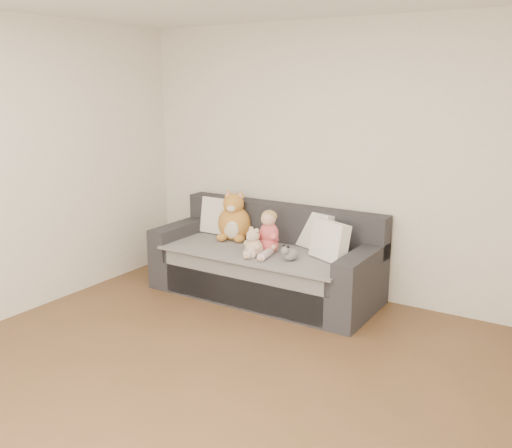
{
  "coord_description": "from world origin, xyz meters",
  "views": [
    {
      "loc": [
        2.11,
        -2.48,
        2.03
      ],
      "look_at": [
        -0.62,
        1.87,
        0.75
      ],
      "focal_mm": 40.0,
      "sensor_mm": 36.0,
      "label": 1
    }
  ],
  "objects_px": {
    "teddy_bear": "(253,245)",
    "sippy_cup": "(254,245)",
    "plush_cat": "(234,220)",
    "toddler": "(267,236)",
    "sofa": "(266,264)"
  },
  "relations": [
    {
      "from": "toddler",
      "to": "sippy_cup",
      "type": "xyz_separation_m",
      "value": [
        -0.13,
        -0.03,
        -0.11
      ]
    },
    {
      "from": "sofa",
      "to": "teddy_bear",
      "type": "bearing_deg",
      "value": -82.82
    },
    {
      "from": "plush_cat",
      "to": "teddy_bear",
      "type": "relative_size",
      "value": 1.91
    },
    {
      "from": "teddy_bear",
      "to": "toddler",
      "type": "bearing_deg",
      "value": 88.22
    },
    {
      "from": "teddy_bear",
      "to": "plush_cat",
      "type": "bearing_deg",
      "value": 161.58
    },
    {
      "from": "sippy_cup",
      "to": "toddler",
      "type": "bearing_deg",
      "value": 10.88
    },
    {
      "from": "teddy_bear",
      "to": "sippy_cup",
      "type": "height_order",
      "value": "teddy_bear"
    },
    {
      "from": "sofa",
      "to": "teddy_bear",
      "type": "relative_size",
      "value": 7.9
    },
    {
      "from": "plush_cat",
      "to": "sippy_cup",
      "type": "distance_m",
      "value": 0.51
    },
    {
      "from": "plush_cat",
      "to": "sippy_cup",
      "type": "bearing_deg",
      "value": -51.97
    },
    {
      "from": "plush_cat",
      "to": "sofa",
      "type": "bearing_deg",
      "value": -30.44
    },
    {
      "from": "plush_cat",
      "to": "teddy_bear",
      "type": "xyz_separation_m",
      "value": [
        0.48,
        -0.4,
        -0.08
      ]
    },
    {
      "from": "sofa",
      "to": "sippy_cup",
      "type": "relative_size",
      "value": 17.95
    },
    {
      "from": "plush_cat",
      "to": "sippy_cup",
      "type": "xyz_separation_m",
      "value": [
        0.41,
        -0.28,
        -0.13
      ]
    },
    {
      "from": "teddy_bear",
      "to": "sippy_cup",
      "type": "bearing_deg",
      "value": 141.4
    }
  ]
}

